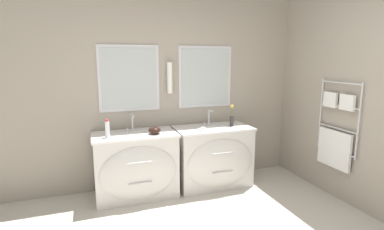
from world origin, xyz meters
The scene contains 10 objects.
wall_back centered at (0.00, 2.17, 1.30)m, with size 5.36×0.15×2.60m.
wall_right centered at (1.91, 0.96, 1.29)m, with size 0.13×4.21×2.60m.
vanity_left centered at (-0.43, 1.81, 0.40)m, with size 1.00×0.61×0.79m.
vanity_right centered at (0.59, 1.81, 0.40)m, with size 1.00×0.61×0.79m.
faucet_left centered at (-0.43, 1.98, 0.90)m, with size 0.17×0.13×0.21m.
faucet_right centered at (0.59, 1.98, 0.90)m, with size 0.17×0.13×0.21m.
toiletry_bottle centered at (-0.75, 1.75, 0.89)m, with size 0.05×0.05×0.21m.
amenity_bowl centered at (-0.21, 1.74, 0.84)m, with size 0.15×0.15×0.09m.
flower_vase centered at (0.86, 1.83, 0.90)m, with size 0.05×0.05×0.29m.
soap_dish centered at (0.40, 1.72, 0.81)m, with size 0.10×0.07×0.04m.
Camera 1 is at (-0.93, -1.68, 1.68)m, focal length 28.00 mm.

